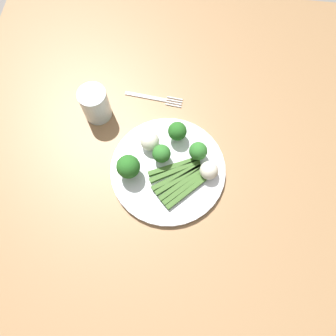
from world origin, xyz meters
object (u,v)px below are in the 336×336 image
object	(u,v)px
broccoli_front_left	(162,154)
water_glass	(95,104)
asparagus_bundle	(180,179)
cauliflower_mid	(209,170)
broccoli_outer_edge	(128,167)
broccoli_back	(198,151)
fork	(155,98)
plate	(168,170)
dining_table	(148,187)
broccoli_back_right	(177,131)
cauliflower_near_center	(150,141)

from	to	relation	value
broccoli_front_left	water_glass	size ratio (longest dim) A/B	0.58
asparagus_bundle	cauliflower_mid	bearing A→B (deg)	161.15
water_glass	cauliflower_mid	bearing A→B (deg)	64.75
broccoli_outer_edge	broccoli_back	distance (m)	0.18
asparagus_bundle	fork	xyz separation A→B (m)	(-0.24, -0.10, -0.02)
plate	cauliflower_mid	distance (m)	0.11
asparagus_bundle	cauliflower_mid	xyz separation A→B (m)	(-0.03, 0.07, 0.02)
broccoli_back	cauliflower_mid	size ratio (longest dim) A/B	1.22
cauliflower_mid	fork	bearing A→B (deg)	-142.26
dining_table	broccoli_back	size ratio (longest dim) A/B	23.39
broccoli_back	broccoli_back_right	distance (m)	0.08
cauliflower_mid	water_glass	bearing A→B (deg)	-115.25
cauliflower_near_center	broccoli_outer_edge	bearing A→B (deg)	-26.66
cauliflower_near_center	fork	bearing A→B (deg)	-175.88
plate	cauliflower_near_center	size ratio (longest dim) A/B	5.91
broccoli_outer_edge	broccoli_back	bearing A→B (deg)	111.98
dining_table	broccoli_outer_edge	distance (m)	0.15
broccoli_front_left	broccoli_outer_edge	xyz separation A→B (m)	(0.05, -0.08, 0.01)
dining_table	plate	world-z (taller)	plate
dining_table	broccoli_back_right	bearing A→B (deg)	149.19
asparagus_bundle	broccoli_outer_edge	xyz separation A→B (m)	(-0.00, -0.13, 0.04)
plate	broccoli_back	bearing A→B (deg)	121.32
cauliflower_near_center	water_glass	size ratio (longest dim) A/B	0.51
plate	fork	size ratio (longest dim) A/B	1.78
plate	fork	bearing A→B (deg)	-163.39
fork	plate	bearing A→B (deg)	-67.89
broccoli_back	water_glass	distance (m)	0.30
plate	cauliflower_near_center	bearing A→B (deg)	-138.99
asparagus_bundle	cauliflower_near_center	size ratio (longest dim) A/B	3.20
cauliflower_near_center	cauliflower_mid	size ratio (longest dim) A/B	1.07
broccoli_outer_edge	water_glass	xyz separation A→B (m)	(-0.17, -0.12, -0.01)
broccoli_outer_edge	broccoli_back	world-z (taller)	broccoli_outer_edge
broccoli_front_left	broccoli_back_right	size ratio (longest dim) A/B	0.96
plate	cauliflower_near_center	xyz separation A→B (m)	(-0.06, -0.05, 0.03)
dining_table	asparagus_bundle	bearing A→B (deg)	86.79
broccoli_back	broccoli_back_right	world-z (taller)	broccoli_back_right
asparagus_bundle	broccoli_back	size ratio (longest dim) A/B	2.82
broccoli_back_right	cauliflower_near_center	distance (m)	0.07
broccoli_front_left	broccoli_outer_edge	size ratio (longest dim) A/B	0.79
broccoli_back_right	cauliflower_mid	world-z (taller)	broccoli_back_right
broccoli_front_left	cauliflower_near_center	size ratio (longest dim) A/B	1.14
broccoli_back_right	dining_table	bearing A→B (deg)	-30.81
broccoli_outer_edge	water_glass	world-z (taller)	water_glass
plate	broccoli_back	xyz separation A→B (m)	(-0.04, 0.07, 0.04)
broccoli_front_left	fork	world-z (taller)	broccoli_front_left
cauliflower_near_center	cauliflower_mid	world-z (taller)	cauliflower_near_center
plate	water_glass	bearing A→B (deg)	-124.71
plate	broccoli_back	size ratio (longest dim) A/B	5.20
plate	asparagus_bundle	size ratio (longest dim) A/B	1.85
broccoli_back	water_glass	xyz separation A→B (m)	(-0.10, -0.28, 0.00)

